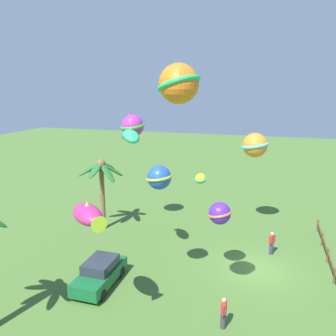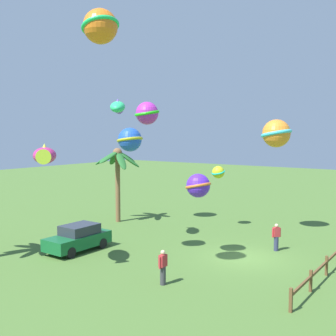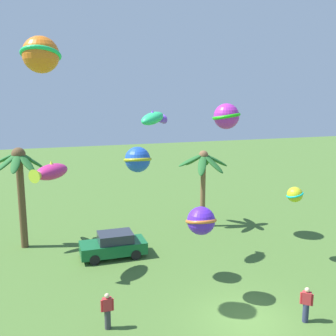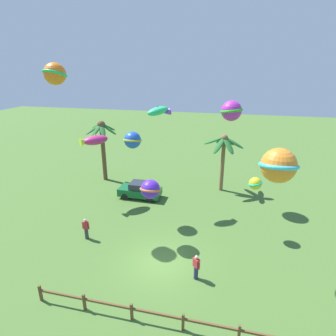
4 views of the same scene
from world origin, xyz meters
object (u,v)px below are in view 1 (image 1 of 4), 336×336
Objects in this scene: kite_fish_4 at (131,136)px; kite_ball_5 at (201,179)px; kite_ball_3 at (159,177)px; kite_ball_7 at (255,145)px; palm_tree_0 at (102,176)px; kite_fish_6 at (89,215)px; spectator_0 at (272,243)px; spectator_1 at (224,313)px; kite_ball_2 at (220,213)px; kite_ball_0 at (133,126)px; parked_car_0 at (100,273)px; kite_ball_1 at (179,84)px.

kite_fish_4 reaches higher than kite_ball_5.
kite_ball_7 reaches higher than kite_ball_3.
palm_tree_0 is 9.68m from kite_ball_3.
kite_fish_6 is (-4.18, 1.82, -0.72)m from kite_ball_3.
spectator_0 is 0.78× the size of kite_fish_4.
kite_fish_6 is at bearing -155.02° from palm_tree_0.
kite_ball_2 is (4.56, 0.93, 3.14)m from spectator_1.
kite_ball_0 is (1.17, 10.36, 7.42)m from spectator_0.
kite_fish_6 is at bearing 141.85° from spectator_0.
kite_ball_1 is at bearing -123.33° from parked_car_0.
kite_fish_4 is at bearing 117.89° from spectator_0.
parked_car_0 is 14.37m from kite_ball_7.
kite_ball_1 is 6.75m from kite_fish_6.
spectator_1 is 1.06× the size of kite_ball_3.
kite_ball_1 reaches higher than kite_fish_4.
spectator_0 is at bearing -120.13° from kite_ball_5.
kite_ball_2 is at bearing -6.71° from kite_ball_1.
kite_ball_1 is 9.81m from kite_ball_2.
kite_ball_0 is 2.06× the size of kite_ball_5.
spectator_1 is 12.32m from kite_ball_5.
kite_ball_0 reaches higher than spectator_0.
kite_ball_1 reaches higher than parked_car_0.
spectator_0 is 0.62× the size of kite_ball_0.
kite_ball_3 reaches higher than parked_car_0.
kite_fish_4 is (1.49, 2.18, 1.88)m from kite_ball_3.
kite_ball_1 reaches higher than spectator_0.
kite_ball_2 is 7.27m from kite_ball_5.
kite_fish_6 is at bearing 170.15° from kite_ball_5.
kite_ball_2 reaches higher than spectator_1.
kite_ball_0 is 9.69m from kite_ball_2.
kite_ball_0 is at bearing 21.11° from kite_fish_4.
kite_ball_3 is 3.24m from kite_fish_4.
kite_ball_3 is at bearing 58.90° from spectator_1.
kite_ball_3 is (-2.23, 2.94, 2.50)m from kite_ball_2.
parked_car_0 is at bearing -172.87° from kite_ball_0.
palm_tree_0 is at bearing 24.98° from kite_fish_6.
kite_ball_1 is at bearing -143.34° from kite_fish_4.
kite_ball_5 is 0.59× the size of kite_ball_7.
kite_ball_1 is 0.93× the size of kite_ball_7.
kite_fish_4 reaches higher than palm_tree_0.
kite_ball_5 is 13.55m from kite_fish_6.
spectator_0 is 1.06× the size of kite_ball_3.
parked_car_0 is (-7.27, -3.47, -3.62)m from palm_tree_0.
spectator_1 is at bearing -138.79° from kite_ball_0.
palm_tree_0 reaches higher than kite_ball_5.
spectator_0 is at bearing -14.89° from spectator_1.
kite_ball_2 is (-4.79, -7.26, -4.28)m from kite_ball_0.
palm_tree_0 is 2.67× the size of kite_ball_7.
kite_ball_0 is at bearing 107.31° from kite_ball_7.
kite_ball_0 reaches higher than kite_ball_3.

